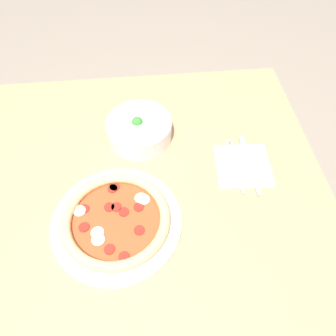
# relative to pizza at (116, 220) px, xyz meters

# --- Properties ---
(ground_plane) EXTENTS (8.00, 8.00, 0.00)m
(ground_plane) POSITION_rel_pizza_xyz_m (0.03, 0.13, -0.75)
(ground_plane) COLOR gray
(dining_table) EXTENTS (1.08, 0.90, 0.73)m
(dining_table) POSITION_rel_pizza_xyz_m (0.03, 0.13, -0.13)
(dining_table) COLOR tan
(dining_table) RESTS_ON ground_plane
(pizza) EXTENTS (0.32, 0.32, 0.04)m
(pizza) POSITION_rel_pizza_xyz_m (0.00, 0.00, 0.00)
(pizza) COLOR white
(pizza) RESTS_ON dining_table
(bowl) EXTENTS (0.19, 0.19, 0.08)m
(bowl) POSITION_rel_pizza_xyz_m (0.07, 0.29, 0.02)
(bowl) COLOR white
(bowl) RESTS_ON dining_table
(napkin) EXTENTS (0.16, 0.16, 0.00)m
(napkin) POSITION_rel_pizza_xyz_m (0.35, 0.15, -0.02)
(napkin) COLOR white
(napkin) RESTS_ON dining_table
(fork) EXTENTS (0.01, 0.19, 0.00)m
(fork) POSITION_rel_pizza_xyz_m (0.33, 0.14, -0.01)
(fork) COLOR silver
(fork) RESTS_ON napkin
(knife) EXTENTS (0.01, 0.21, 0.01)m
(knife) POSITION_rel_pizza_xyz_m (0.37, 0.14, -0.01)
(knife) COLOR silver
(knife) RESTS_ON napkin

